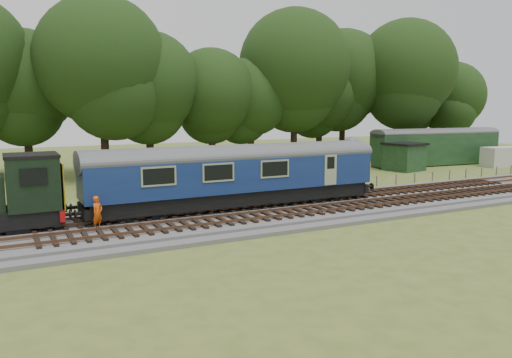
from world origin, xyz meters
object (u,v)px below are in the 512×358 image
dmu_railcar (237,170)px  caravan (502,157)px  worker (98,213)px  parked_coach (436,145)px

dmu_railcar → caravan: size_ratio=4.22×
worker → parked_coach: size_ratio=0.11×
worker → caravan: caravan is taller
dmu_railcar → parked_coach: bearing=22.9°
dmu_railcar → worker: (-8.46, -1.83, -1.41)m
worker → caravan: size_ratio=0.40×
caravan → worker: bearing=-159.2°
dmu_railcar → worker: bearing=-167.8°
parked_coach → caravan: parked_coach is taller
dmu_railcar → caravan: bearing=13.3°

